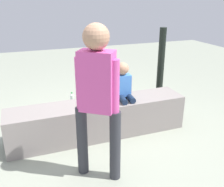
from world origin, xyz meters
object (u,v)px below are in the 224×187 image
object	(u,v)px
cake_plate	(103,101)
water_bottle_far_side	(72,99)
child_seated	(123,83)
handbag_brown_canvas	(112,92)
adult_standing	(97,91)
water_bottle_near_gift	(22,115)
handbag_black_leather	(121,102)
gift_bag	(85,98)

from	to	relation	value
cake_plate	water_bottle_far_side	xyz separation A→B (m)	(-0.17, 1.16, -0.39)
child_seated	handbag_brown_canvas	size ratio (longest dim) A/B	1.54
adult_standing	handbag_brown_canvas	distance (m)	2.28
cake_plate	handbag_brown_canvas	bearing A→B (deg)	64.95
water_bottle_near_gift	child_seated	bearing A→B (deg)	-30.63
cake_plate	water_bottle_near_gift	bearing A→B (deg)	141.42
water_bottle_far_side	handbag_black_leather	distance (m)	0.85
cake_plate	gift_bag	xyz separation A→B (m)	(-0.01, 0.93, -0.31)
water_bottle_near_gift	handbag_black_leather	bearing A→B (deg)	-4.28
child_seated	gift_bag	size ratio (longest dim) A/B	1.28
cake_plate	handbag_brown_canvas	world-z (taller)	cake_plate
adult_standing	cake_plate	xyz separation A→B (m)	(0.30, 0.75, -0.44)
child_seated	water_bottle_near_gift	world-z (taller)	child_seated
water_bottle_near_gift	cake_plate	bearing A→B (deg)	-38.58
child_seated	water_bottle_near_gift	xyz separation A→B (m)	(-1.28, 0.76, -0.58)
handbag_black_leather	water_bottle_near_gift	bearing A→B (deg)	175.72
child_seated	handbag_brown_canvas	bearing A→B (deg)	76.88
water_bottle_near_gift	adult_standing	bearing A→B (deg)	-65.96
water_bottle_near_gift	water_bottle_far_side	size ratio (longest dim) A/B	0.98
water_bottle_far_side	handbag_brown_canvas	bearing A→B (deg)	2.33
child_seated	adult_standing	size ratio (longest dim) A/B	0.32
child_seated	gift_bag	bearing A→B (deg)	108.31
water_bottle_near_gift	gift_bag	bearing A→B (deg)	7.75
gift_bag	water_bottle_far_side	xyz separation A→B (m)	(-0.16, 0.23, -0.07)
water_bottle_far_side	child_seated	bearing A→B (deg)	-67.79
child_seated	water_bottle_near_gift	distance (m)	1.60
cake_plate	gift_bag	distance (m)	0.98
adult_standing	water_bottle_far_side	distance (m)	2.09
handbag_black_leather	handbag_brown_canvas	bearing A→B (deg)	86.42
water_bottle_far_side	handbag_brown_canvas	xyz separation A→B (m)	(0.73, 0.03, 0.00)
water_bottle_near_gift	water_bottle_far_side	bearing A→B (deg)	24.17
adult_standing	water_bottle_far_side	world-z (taller)	adult_standing
cake_plate	water_bottle_far_side	distance (m)	1.23
water_bottle_near_gift	handbag_black_leather	distance (m)	1.52
adult_standing	water_bottle_near_gift	size ratio (longest dim) A/B	7.52
handbag_black_leather	handbag_brown_canvas	world-z (taller)	handbag_black_leather
gift_bag	water_bottle_near_gift	size ratio (longest dim) A/B	1.87
child_seated	cake_plate	world-z (taller)	child_seated
water_bottle_near_gift	handbag_brown_canvas	size ratio (longest dim) A/B	0.64
handbag_brown_canvas	adult_standing	bearing A→B (deg)	-113.84
water_bottle_far_side	handbag_brown_canvas	size ratio (longest dim) A/B	0.66
child_seated	adult_standing	world-z (taller)	adult_standing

